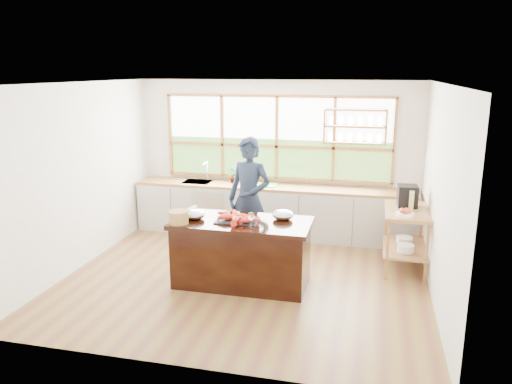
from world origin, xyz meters
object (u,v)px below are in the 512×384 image
(cook, at_px, (249,199))
(espresso_machine, at_px, (407,196))
(wicker_basket, at_px, (178,217))
(island, at_px, (242,252))

(cook, relative_size, espresso_machine, 5.98)
(cook, bearing_deg, espresso_machine, 22.84)
(wicker_basket, bearing_deg, island, 20.31)
(espresso_machine, bearing_deg, wicker_basket, -155.83)
(island, bearing_deg, cook, 97.82)
(island, relative_size, wicker_basket, 7.09)
(island, height_order, cook, cook)
(espresso_machine, distance_m, wicker_basket, 3.36)
(espresso_machine, relative_size, wicker_basket, 1.22)
(wicker_basket, bearing_deg, espresso_machine, 27.67)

